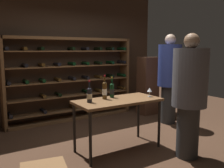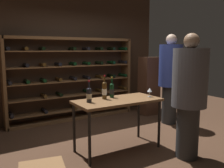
% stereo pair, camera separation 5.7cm
% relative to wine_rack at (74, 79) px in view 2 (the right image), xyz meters
% --- Properties ---
extents(ground_plane, '(10.22, 10.22, 0.00)m').
position_rel_wine_rack_xyz_m(ground_plane, '(0.03, -1.90, -0.94)').
color(ground_plane, '#472D1E').
extents(back_wall, '(4.60, 0.10, 2.96)m').
position_rel_wine_rack_xyz_m(back_wall, '(0.03, 0.21, 0.54)').
color(back_wall, '#3D2B1E').
rests_on(back_wall, ground).
extents(wine_rack, '(2.99, 0.32, 1.87)m').
position_rel_wine_rack_xyz_m(wine_rack, '(0.00, 0.00, 0.00)').
color(wine_rack, brown).
rests_on(wine_rack, ground).
extents(tasting_table, '(1.37, 0.65, 0.82)m').
position_rel_wine_rack_xyz_m(tasting_table, '(-0.08, -2.00, -0.20)').
color(tasting_table, brown).
rests_on(tasting_table, ground).
extents(person_bystander_dark_jacket, '(0.49, 0.49, 1.93)m').
position_rel_wine_rack_xyz_m(person_bystander_dark_jacket, '(1.66, -1.38, 0.12)').
color(person_bystander_dark_jacket, '#2B2B2B').
rests_on(person_bystander_dark_jacket, ground).
extents(person_bystander_red_print, '(0.50, 0.50, 1.84)m').
position_rel_wine_rack_xyz_m(person_bystander_red_print, '(0.66, -2.77, 0.06)').
color(person_bystander_red_print, '#2E2E2E').
rests_on(person_bystander_red_print, ground).
extents(display_cabinet, '(0.44, 0.36, 1.42)m').
position_rel_wine_rack_xyz_m(display_cabinet, '(1.77, -0.55, -0.23)').
color(display_cabinet, '#4C2D1E').
rests_on(display_cabinet, ground).
extents(wine_bottle_gold_foil, '(0.08, 0.08, 0.33)m').
position_rel_wine_rack_xyz_m(wine_bottle_gold_foil, '(-0.55, -1.94, 0.00)').
color(wine_bottle_gold_foil, black).
rests_on(wine_bottle_gold_foil, tasting_table).
extents(wine_bottle_amber_reserve, '(0.07, 0.07, 0.34)m').
position_rel_wine_rack_xyz_m(wine_bottle_amber_reserve, '(-0.08, -1.81, 0.01)').
color(wine_bottle_amber_reserve, black).
rests_on(wine_bottle_amber_reserve, tasting_table).
extents(wine_bottle_black_capsule, '(0.08, 0.08, 0.38)m').
position_rel_wine_rack_xyz_m(wine_bottle_black_capsule, '(-0.24, -1.85, 0.03)').
color(wine_bottle_black_capsule, '#4C3314').
rests_on(wine_bottle_black_capsule, tasting_table).
extents(wine_glass_stemmed_right, '(0.08, 0.08, 0.15)m').
position_rel_wine_rack_xyz_m(wine_glass_stemmed_right, '(0.50, -2.07, -0.01)').
color(wine_glass_stemmed_right, silver).
rests_on(wine_glass_stemmed_right, tasting_table).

